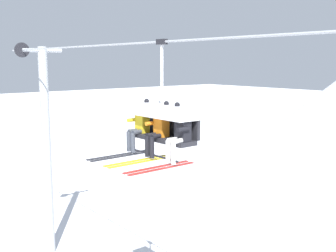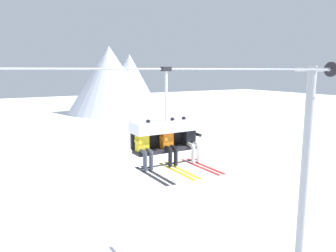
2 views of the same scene
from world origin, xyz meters
name	(u,v)px [view 2 (image 2 of 2)]	position (x,y,z in m)	size (l,w,h in m)	color
mountain_peak_central	(110,80)	(18.97, 52.99, 6.46)	(16.81, 16.81, 12.91)	silver
mountain_peak_east	(130,83)	(22.88, 52.17, 5.74)	(12.26, 12.26, 11.48)	silver
lift_tower_far	(306,164)	(7.55, -0.02, 4.50)	(0.36, 1.88, 8.66)	#9EA3A8
lift_cable	(143,69)	(-0.35, -0.80, 8.38)	(17.79, 0.05, 0.05)	#9EA3A8
chairlift_chair	(165,131)	(0.33, -0.73, 6.69)	(1.92, 0.74, 2.61)	#232328
skier_yellow	(144,145)	(-0.42, -0.94, 6.41)	(0.48, 1.70, 1.34)	yellow
skier_orange	(169,142)	(0.33, -0.94, 6.41)	(0.48, 1.70, 1.34)	orange
skier_black	(191,139)	(1.08, -0.94, 6.41)	(0.48, 1.70, 1.34)	black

